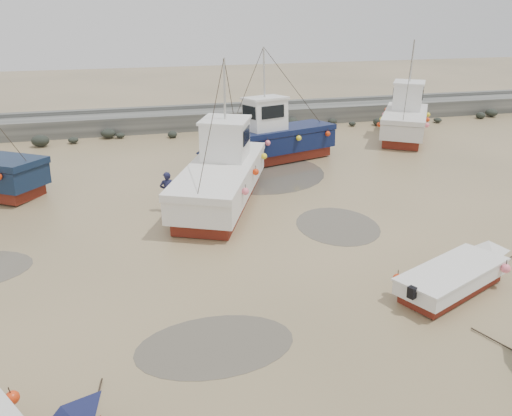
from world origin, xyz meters
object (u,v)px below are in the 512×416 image
(dinghy_3, at_px, (460,273))
(person, at_px, (169,211))
(cabin_boat_2, at_px, (270,138))
(cabin_boat_3, at_px, (405,117))
(cabin_boat_1, at_px, (223,172))

(dinghy_3, xyz_separation_m, person, (-8.35, 8.68, -0.54))
(cabin_boat_2, xyz_separation_m, cabin_boat_3, (10.23, 3.18, 0.01))
(cabin_boat_1, relative_size, person, 6.09)
(cabin_boat_1, distance_m, person, 3.01)
(dinghy_3, height_order, cabin_boat_1, cabin_boat_1)
(dinghy_3, height_order, cabin_boat_2, cabin_boat_2)
(cabin_boat_3, bearing_deg, cabin_boat_2, -129.81)
(dinghy_3, distance_m, cabin_boat_1, 11.09)
(dinghy_3, bearing_deg, cabin_boat_3, 132.57)
(cabin_boat_1, relative_size, cabin_boat_2, 1.14)
(cabin_boat_3, distance_m, person, 18.88)
(person, bearing_deg, dinghy_3, 129.56)
(dinghy_3, distance_m, person, 12.06)
(cabin_boat_3, xyz_separation_m, person, (-16.47, -9.12, -1.37))
(person, bearing_deg, cabin_boat_3, -155.36)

